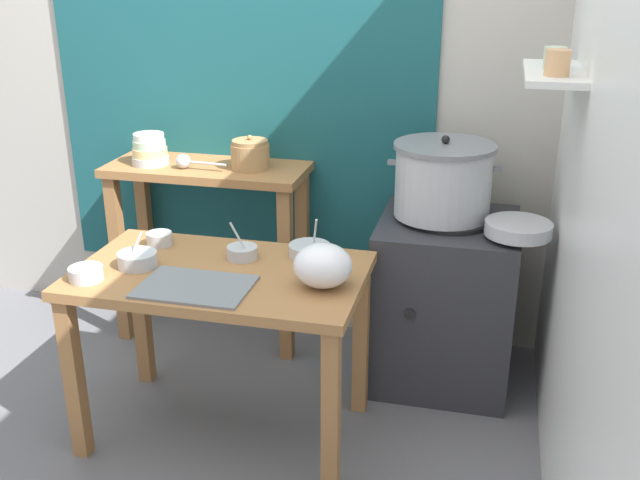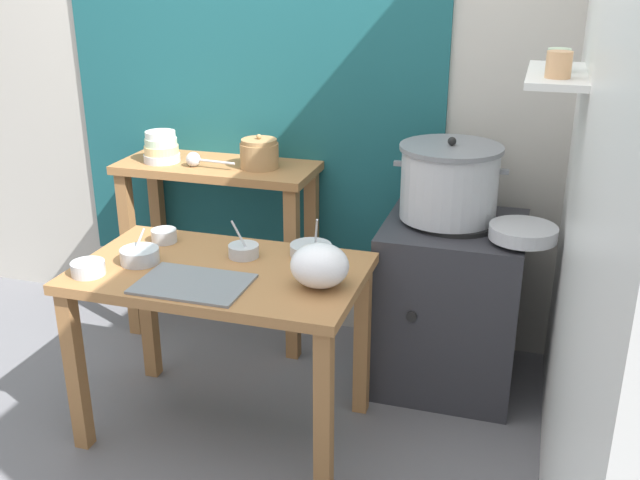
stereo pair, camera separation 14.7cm
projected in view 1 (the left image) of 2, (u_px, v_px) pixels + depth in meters
ground_plane at (202, 434)px, 3.02m from camera, size 9.00×9.00×0.00m
wall_back at (289, 74)px, 3.52m from camera, size 4.40×0.12×2.60m
wall_right at (598, 129)px, 2.42m from camera, size 0.30×3.20×2.60m
prep_table at (221, 297)px, 2.82m from camera, size 1.10×0.66×0.72m
back_shelf_table at (209, 209)px, 3.58m from camera, size 0.96×0.40×0.90m
stove_block at (444, 300)px, 3.31m from camera, size 0.60×0.61×0.78m
steamer_pot at (443, 180)px, 3.14m from camera, size 0.48×0.43×0.35m
clay_pot at (250, 155)px, 3.42m from camera, size 0.18×0.18×0.16m
bowl_stack_enamel at (150, 150)px, 3.50m from camera, size 0.18×0.18×0.15m
ladle at (185, 161)px, 3.43m from camera, size 0.25×0.07×0.07m
serving_tray at (195, 287)px, 2.63m from camera, size 0.40×0.28×0.01m
plastic_bag at (323, 265)px, 2.62m from camera, size 0.21×0.20×0.16m
wide_pan at (518, 228)px, 2.96m from camera, size 0.27×0.27×0.05m
prep_bowl_0 at (137, 259)px, 2.81m from camera, size 0.15×0.15×0.13m
prep_bowl_1 at (242, 252)px, 2.89m from camera, size 0.12×0.12×0.15m
prep_bowl_2 at (310, 249)px, 2.91m from camera, size 0.17×0.17×0.17m
prep_bowl_3 at (86, 273)px, 2.69m from camera, size 0.13×0.13×0.05m
prep_bowl_4 at (159, 238)px, 3.02m from camera, size 0.10×0.10×0.05m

